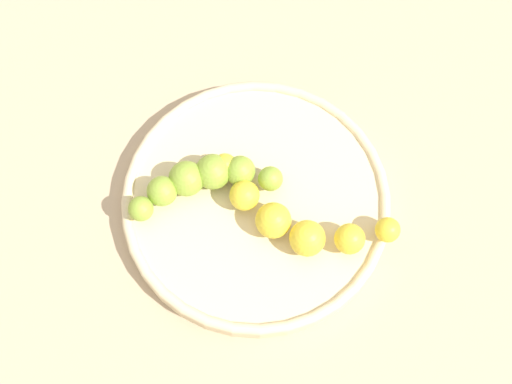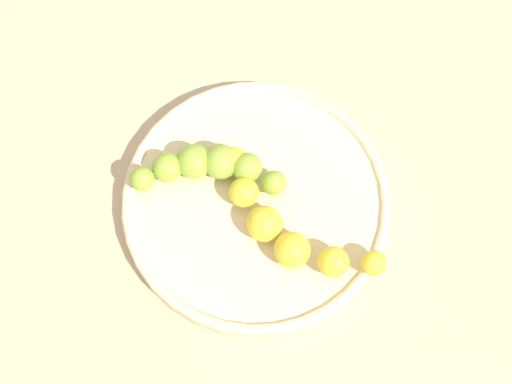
% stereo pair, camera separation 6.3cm
% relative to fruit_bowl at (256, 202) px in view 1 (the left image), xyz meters
% --- Properties ---
extents(ground_plane, '(2.40, 2.40, 0.00)m').
position_rel_fruit_bowl_xyz_m(ground_plane, '(0.00, 0.00, -0.01)').
color(ground_plane, tan).
extents(fruit_bowl, '(0.25, 0.25, 0.02)m').
position_rel_fruit_bowl_xyz_m(fruit_bowl, '(0.00, 0.00, 0.00)').
color(fruit_bowl, beige).
rests_on(fruit_bowl, ground_plane).
extents(banana_yellow, '(0.17, 0.09, 0.03)m').
position_rel_fruit_bowl_xyz_m(banana_yellow, '(-0.04, -0.01, 0.02)').
color(banana_yellow, yellow).
rests_on(banana_yellow, fruit_bowl).
extents(banana_green, '(0.08, 0.12, 0.03)m').
position_rel_fruit_bowl_xyz_m(banana_green, '(0.05, 0.03, 0.02)').
color(banana_green, '#8CAD38').
rests_on(banana_green, fruit_bowl).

